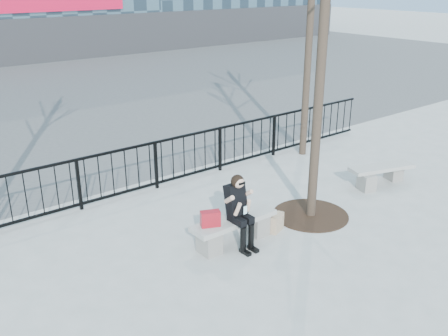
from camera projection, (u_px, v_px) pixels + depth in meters
ground at (234, 242)px, 8.97m from camera, size 120.00×120.00×0.00m
railing at (148, 167)px, 10.97m from camera, size 14.00×0.06×1.10m
tree_grate at (311, 215)px, 9.98m from camera, size 1.50×1.50×0.02m
bench_main at (234, 228)px, 8.86m from camera, size 1.65×0.46×0.49m
bench_second at (381, 173)px, 11.37m from camera, size 1.54×0.43×0.46m
seated_woman at (240, 212)px, 8.61m from camera, size 0.50×0.64×1.34m
handbag at (210, 219)px, 8.47m from camera, size 0.37×0.28×0.28m
shopping_bag at (277, 223)px, 9.32m from camera, size 0.38×0.25×0.34m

